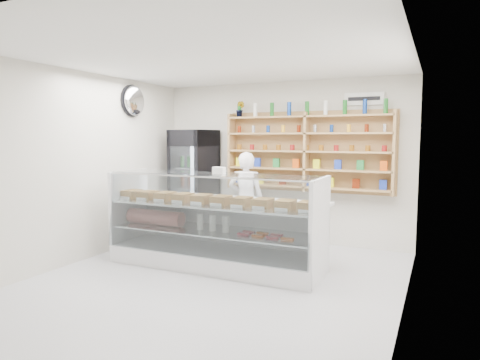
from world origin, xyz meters
The scene contains 8 objects.
room centered at (0.00, 0.00, 1.40)m, with size 5.00×5.00×5.00m.
display_counter centered at (-0.30, 0.57, 0.36)m, with size 3.06×0.92×1.33m.
shop_worker centered at (-0.34, 1.72, 0.80)m, with size 0.58×0.38×1.60m, color white.
drinks_cooler centered at (-1.58, 2.13, 0.99)m, with size 0.79×0.78×1.97m.
wall_shelving centered at (0.50, 2.34, 1.59)m, with size 2.84×0.28×1.33m.
potted_plant centered at (-0.73, 2.34, 2.33)m, with size 0.15×0.12×0.28m, color #1E6626.
security_mirror centered at (-2.17, 1.20, 2.45)m, with size 0.15×0.50×0.50m, color silver.
wall_sign centered at (1.40, 2.47, 2.45)m, with size 0.62×0.03×0.20m, color white.
Camera 1 is at (2.55, -4.65, 1.83)m, focal length 32.00 mm.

